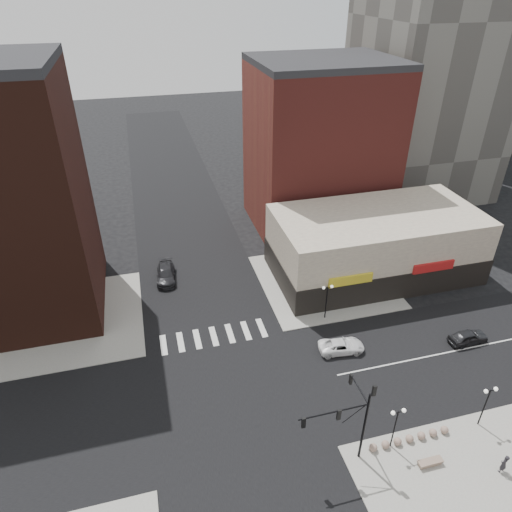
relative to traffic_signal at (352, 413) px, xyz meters
name	(u,v)px	position (x,y,z in m)	size (l,w,h in m)	color
ground	(232,397)	(-7.24, 7.83, -4.96)	(240.00, 240.00, 0.00)	black
road_ew	(232,397)	(-7.24, 7.83, -4.95)	(200.00, 14.00, 0.02)	black
road_ns	(232,397)	(-7.24, 7.83, -4.95)	(14.00, 200.00, 0.02)	black
sidewalk_nw	(71,321)	(-21.74, 22.33, -4.90)	(15.00, 15.00, 0.12)	gray
sidewalk_ne	(324,281)	(7.26, 22.33, -4.90)	(15.00, 15.00, 0.12)	gray
sidewalk_se	(497,503)	(8.76, -6.17, -4.90)	(18.00, 14.00, 0.12)	gray
building_ne_midrise	(319,150)	(11.76, 37.33, 6.04)	(18.00, 15.00, 22.00)	maroon
building_ne_row	(374,249)	(13.76, 22.83, -1.66)	(24.20, 12.20, 8.00)	beige
traffic_signal	(352,413)	(0.00, 0.00, 0.00)	(5.59, 3.09, 7.77)	black
street_lamp_se_a	(397,419)	(3.76, -0.17, -1.67)	(1.22, 0.32, 4.16)	black
street_lamp_se_b	(488,397)	(11.76, -0.17, -1.67)	(1.22, 0.32, 4.16)	black
street_lamp_ne	(327,294)	(4.76, 15.83, -1.67)	(1.22, 0.32, 4.16)	black
bollard_row	(410,438)	(5.41, -0.17, -4.53)	(6.93, 0.63, 0.63)	gray
white_suv	(341,346)	(4.42, 10.77, -4.34)	(2.07, 4.48, 1.24)	white
dark_sedan_east	(468,337)	(17.21, 8.66, -4.27)	(1.63, 4.06, 1.38)	black
dark_sedan_north	(166,274)	(-11.05, 27.66, -4.19)	(2.15, 5.30, 1.54)	black
pedestrian	(504,464)	(10.65, -4.21, -3.95)	(0.65, 0.42, 1.78)	#252328
stone_bench	(430,462)	(5.83, -2.38, -4.60)	(1.95, 0.60, 0.45)	gray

